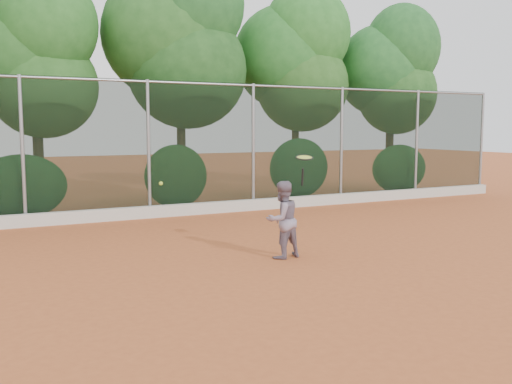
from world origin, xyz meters
name	(u,v)px	position (x,y,z in m)	size (l,w,h in m)	color
ground	(286,281)	(0.00, 0.00, 0.00)	(80.00, 80.00, 0.00)	#AD5328
concrete_curb	(152,212)	(0.00, 6.82, 0.15)	(24.00, 0.20, 0.30)	beige
tennis_player	(282,220)	(0.71, 1.37, 0.68)	(0.67, 0.52, 1.37)	slate
chainlink_fence	(149,145)	(0.00, 7.00, 1.86)	(24.09, 0.09, 3.50)	black
foliage_backdrop	(107,51)	(-0.55, 8.98, 4.40)	(23.70, 3.63, 7.55)	#3D2417
tennis_racket	(304,160)	(1.13, 1.33, 1.73)	(0.41, 0.41, 0.56)	black
tennis_ball_in_flight	(161,183)	(-1.31, 1.94, 1.37)	(0.06, 0.06, 0.06)	#BAD730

